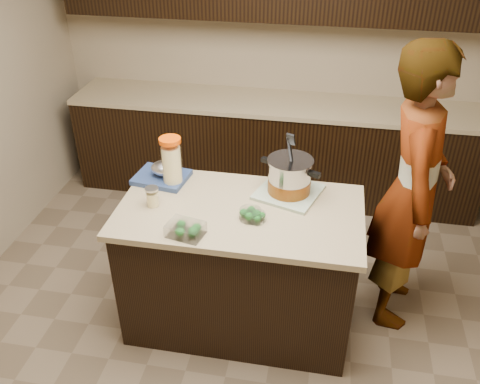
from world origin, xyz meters
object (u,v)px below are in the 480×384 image
(island, at_px, (240,267))
(person, at_px, (412,192))
(stock_pot, at_px, (290,178))
(lemonade_pitcher, at_px, (172,164))

(island, xyz_separation_m, person, (1.02, 0.32, 0.49))
(stock_pot, distance_m, person, 0.76)
(lemonade_pitcher, relative_size, person, 0.18)
(stock_pot, relative_size, lemonade_pitcher, 1.21)
(stock_pot, xyz_separation_m, lemonade_pitcher, (-0.74, -0.03, 0.04))
(island, height_order, person, person)
(stock_pot, bearing_deg, lemonade_pitcher, -155.66)
(stock_pot, height_order, person, person)
(person, bearing_deg, island, 112.07)
(island, distance_m, stock_pot, 0.66)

